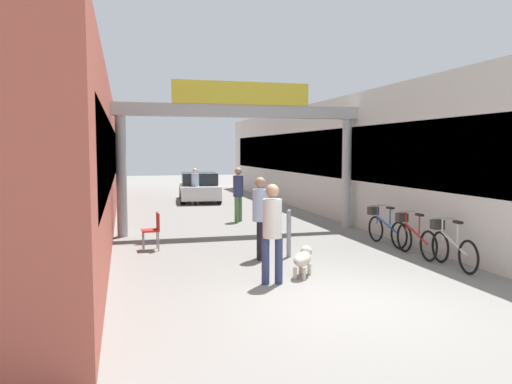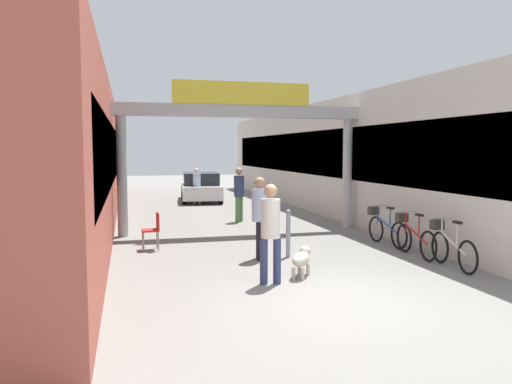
# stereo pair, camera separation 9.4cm
# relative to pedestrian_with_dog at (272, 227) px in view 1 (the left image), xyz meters

# --- Properties ---
(ground_plane) EXTENTS (80.00, 80.00, 0.00)m
(ground_plane) POSITION_rel_pedestrian_with_dog_xyz_m (0.77, -1.36, -1.03)
(ground_plane) COLOR gray
(storefront_left) EXTENTS (3.00, 26.00, 4.12)m
(storefront_left) POSITION_rel_pedestrian_with_dog_xyz_m (-4.32, 9.64, 1.03)
(storefront_left) COLOR #B25142
(storefront_left) RESTS_ON ground_plane
(storefront_right) EXTENTS (3.00, 26.00, 4.12)m
(storefront_right) POSITION_rel_pedestrian_with_dog_xyz_m (5.87, 9.64, 1.03)
(storefront_right) COLOR beige
(storefront_right) RESTS_ON ground_plane
(arcade_sign_gateway) EXTENTS (7.40, 0.47, 4.30)m
(arcade_sign_gateway) POSITION_rel_pedestrian_with_dog_xyz_m (0.77, 5.73, 2.02)
(arcade_sign_gateway) COLOR #B2B2B2
(arcade_sign_gateway) RESTS_ON ground_plane
(pedestrian_with_dog) EXTENTS (0.39, 0.37, 1.79)m
(pedestrian_with_dog) POSITION_rel_pedestrian_with_dog_xyz_m (0.00, 0.00, 0.00)
(pedestrian_with_dog) COLOR navy
(pedestrian_with_dog) RESTS_ON ground_plane
(pedestrian_companion) EXTENTS (0.40, 0.40, 1.80)m
(pedestrian_companion) POSITION_rel_pedestrian_with_dog_xyz_m (0.33, 2.00, 0.01)
(pedestrian_companion) COLOR black
(pedestrian_companion) RESTS_ON ground_plane
(pedestrian_carrying_crate) EXTENTS (0.48, 0.48, 1.80)m
(pedestrian_carrying_crate) POSITION_rel_pedestrian_with_dog_xyz_m (1.14, 7.68, 0.01)
(pedestrian_carrying_crate) COLOR #4C7F47
(pedestrian_carrying_crate) RESTS_ON ground_plane
(pedestrian_elderly_walking) EXTENTS (0.38, 0.35, 1.58)m
(pedestrian_elderly_walking) POSITION_rel_pedestrian_with_dog_xyz_m (0.51, 13.40, -0.13)
(pedestrian_elderly_walking) COLOR silver
(pedestrian_elderly_walking) RESTS_ON ground_plane
(dog_on_leash) EXTENTS (0.63, 0.75, 0.55)m
(dog_on_leash) POSITION_rel_pedestrian_with_dog_xyz_m (0.72, 0.37, -0.69)
(dog_on_leash) COLOR beige
(dog_on_leash) RESTS_ON ground_plane
(bicycle_silver_nearest) EXTENTS (0.46, 1.69, 0.98)m
(bicycle_silver_nearest) POSITION_rel_pedestrian_with_dog_xyz_m (3.89, 0.31, -0.59)
(bicycle_silver_nearest) COLOR black
(bicycle_silver_nearest) RESTS_ON ground_plane
(bicycle_red_second) EXTENTS (0.46, 1.69, 0.98)m
(bicycle_red_second) POSITION_rel_pedestrian_with_dog_xyz_m (3.78, 1.50, -0.59)
(bicycle_red_second) COLOR black
(bicycle_red_second) RESTS_ON ground_plane
(bicycle_blue_third) EXTENTS (0.46, 1.69, 0.98)m
(bicycle_blue_third) POSITION_rel_pedestrian_with_dog_xyz_m (3.81, 2.84, -0.59)
(bicycle_blue_third) COLOR black
(bicycle_blue_third) RESTS_ON ground_plane
(bollard_post_metal) EXTENTS (0.10, 0.10, 1.07)m
(bollard_post_metal) POSITION_rel_pedestrian_with_dog_xyz_m (1.01, 2.06, -0.49)
(bollard_post_metal) COLOR gray
(bollard_post_metal) RESTS_ON ground_plane
(cafe_chair_red_nearer) EXTENTS (0.42, 0.42, 0.89)m
(cafe_chair_red_nearer) POSITION_rel_pedestrian_with_dog_xyz_m (-1.85, 3.65, -0.49)
(cafe_chair_red_nearer) COLOR gray
(cafe_chair_red_nearer) RESTS_ON ground_plane
(parked_car_white) EXTENTS (2.11, 4.14, 1.33)m
(parked_car_white) POSITION_rel_pedestrian_with_dog_xyz_m (0.87, 14.72, -0.39)
(parked_car_white) COLOR silver
(parked_car_white) RESTS_ON ground_plane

